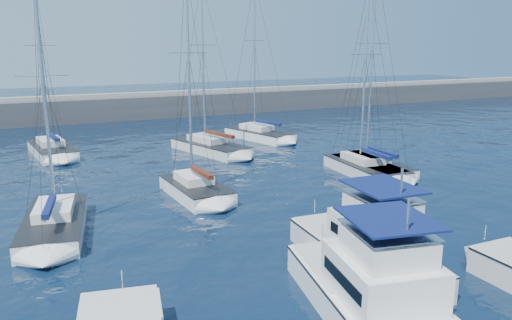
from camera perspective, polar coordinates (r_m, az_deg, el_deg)
name	(u,v)px	position (r m, az deg, el deg)	size (l,w,h in m)	color
ground	(347,261)	(24.58, 10.32, -11.31)	(220.00, 220.00, 0.00)	black
breakwater	(129,110)	(71.90, -14.33, 5.55)	(160.00, 6.00, 4.45)	#424244
motor_yacht_port_inner	(373,290)	(19.70, 13.17, -14.28)	(5.28, 9.06, 4.69)	white
motor_yacht_stbd_inner	(368,248)	(23.30, 12.66, -9.80)	(3.84, 8.70, 4.69)	silver
sailboat_mid_a	(55,224)	(29.50, -22.03, -6.79)	(4.31, 8.32, 13.49)	white
sailboat_mid_c	(196,189)	(33.85, -6.90, -3.30)	(3.41, 6.79, 15.26)	white
sailboat_mid_d	(365,168)	(40.18, 12.40, -0.92)	(3.65, 8.11, 14.88)	silver
sailboat_mid_e	(372,166)	(40.73, 13.10, -0.72)	(3.11, 7.43, 16.21)	white
sailboat_back_a	(52,150)	(49.65, -22.27, 1.09)	(4.09, 8.38, 15.94)	white
sailboat_back_b	(210,147)	(47.46, -5.24, 1.50)	(5.60, 9.43, 15.98)	silver
sailboat_back_c	(259,134)	(53.95, 0.38, 2.99)	(5.32, 8.80, 16.74)	white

